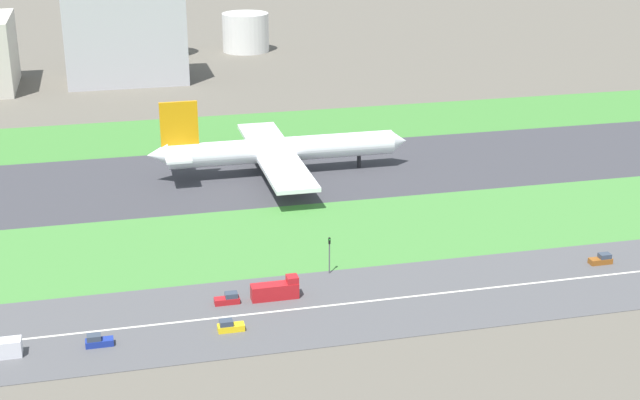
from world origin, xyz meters
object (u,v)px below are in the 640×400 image
airliner (276,150)px  hangar_building (125,33)px  truck_1 (276,290)px  car_3 (602,260)px  car_0 (230,326)px  traffic_light (329,253)px  car_2 (98,341)px  fuel_tank_west (162,35)px  fuel_tank_centre (246,32)px  car_1 (228,299)px

airliner → hangar_building: hangar_building is taller
truck_1 → car_3: bearing=0.0°
car_0 → car_3: bearing=-172.2°
traffic_light → car_0: bearing=-140.0°
car_3 → truck_1: (-63.68, -0.00, 0.75)m
car_2 → fuel_tank_west: fuel_tank_west is taller
airliner → car_0: (-23.00, -78.00, -5.31)m
car_2 → traffic_light: bearing=-157.1°
fuel_tank_west → car_2: bearing=-96.8°
truck_1 → fuel_tank_centre: bearing=82.1°
car_3 → truck_1: size_ratio=0.52×
traffic_light → hangar_building: hangar_building is taller
car_3 → hangar_building: hangar_building is taller
car_3 → fuel_tank_west: fuel_tank_west is taller
car_0 → hangar_building: bearing=-87.5°
airliner → truck_1: 69.43m
airliner → fuel_tank_west: airliner is taller
truck_1 → fuel_tank_centre: 229.25m
hangar_building → traffic_light: bearing=-80.3°
hangar_building → car_2: bearing=-93.8°
airliner → car_1: bearing=-107.8°
airliner → car_0: size_ratio=14.77×
car_0 → hangar_building: (-8.37, 192.00, 16.12)m
airliner → car_0: 81.49m
car_1 → traffic_light: size_ratio=0.61×
car_1 → hangar_building: 182.96m
truck_1 → car_0: 13.98m
car_0 → fuel_tank_west: 237.21m
airliner → truck_1: airliner is taller
airliner → car_3: 84.83m
airliner → car_3: size_ratio=14.77×
car_1 → car_0: size_ratio=1.00×
car_0 → fuel_tank_centre: size_ratio=0.23×
airliner → hangar_building: (-31.37, 114.00, 10.81)m
fuel_tank_centre → car_1: bearing=-100.0°
car_0 → airliner: bearing=-106.4°
car_0 → traffic_light: traffic_light is taller
car_1 → car_0: same height
car_1 → car_2: (-22.30, -10.00, 0.00)m
truck_1 → fuel_tank_west: fuel_tank_west is taller
car_0 → traffic_light: 28.19m
fuel_tank_west → car_3: bearing=-73.7°
truck_1 → car_0: (-9.74, -10.00, -0.75)m
hangar_building → fuel_tank_centre: bearing=42.2°
car_1 → fuel_tank_centre: 230.60m
car_1 → car_3: size_ratio=1.00×
car_0 → car_2: 21.12m
hangar_building → airliner: bearing=-74.6°
traffic_light → airliner: bearing=88.5°
airliner → traffic_light: 60.06m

